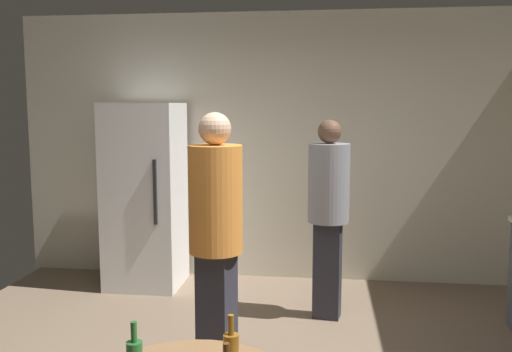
# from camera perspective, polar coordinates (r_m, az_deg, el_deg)

# --- Properties ---
(wall_back) EXTENTS (5.32, 0.06, 2.70)m
(wall_back) POSITION_cam_1_polar(r_m,az_deg,el_deg) (5.62, 2.10, 2.96)
(wall_back) COLOR silver
(wall_back) RESTS_ON ground_plane
(refrigerator) EXTENTS (0.70, 0.68, 1.80)m
(refrigerator) POSITION_cam_1_polar(r_m,az_deg,el_deg) (5.51, -11.40, -1.98)
(refrigerator) COLOR white
(refrigerator) RESTS_ON ground_plane
(beer_bottle_amber) EXTENTS (0.06, 0.06, 0.23)m
(beer_bottle_amber) POSITION_cam_1_polar(r_m,az_deg,el_deg) (2.27, -2.60, -17.62)
(beer_bottle_amber) COLOR #8C5919
(beer_bottle_amber) RESTS_ON foreground_table
(person_in_gray_shirt) EXTENTS (0.39, 0.39, 1.66)m
(person_in_gray_shirt) POSITION_cam_1_polar(r_m,az_deg,el_deg) (4.58, 7.51, -2.85)
(person_in_gray_shirt) COLOR #2D2D38
(person_in_gray_shirt) RESTS_ON ground_plane
(person_in_orange_shirt) EXTENTS (0.44, 0.44, 1.73)m
(person_in_orange_shirt) POSITION_cam_1_polar(r_m,az_deg,el_deg) (3.49, -4.18, -5.25)
(person_in_orange_shirt) COLOR #2D2D38
(person_in_orange_shirt) RESTS_ON ground_plane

